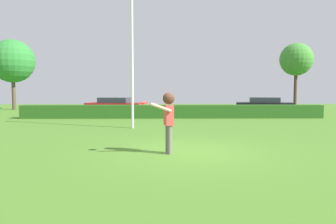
% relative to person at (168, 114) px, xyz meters
% --- Properties ---
extents(ground_plane, '(60.00, 60.00, 0.00)m').
position_rel_person_xyz_m(ground_plane, '(0.49, 0.34, -1.15)').
color(ground_plane, '#497926').
extents(person, '(0.70, 0.67, 1.79)m').
position_rel_person_xyz_m(person, '(0.00, 0.00, 0.00)').
color(person, slate).
rests_on(person, ground).
extents(frisbee, '(0.24, 0.24, 0.05)m').
position_rel_person_xyz_m(frisbee, '(-0.70, -0.12, 0.35)').
color(frisbee, red).
extents(lamppost, '(0.24, 0.24, 6.98)m').
position_rel_person_xyz_m(lamppost, '(-1.61, 6.01, 2.66)').
color(lamppost, silver).
rests_on(lamppost, ground).
extents(hedge_row, '(19.48, 0.90, 0.85)m').
position_rel_person_xyz_m(hedge_row, '(0.49, 11.24, -0.73)').
color(hedge_row, '#26561A').
rests_on(hedge_row, ground).
extents(parked_car_red, '(4.43, 2.40, 1.25)m').
position_rel_person_xyz_m(parked_car_red, '(-3.79, 14.69, -0.46)').
color(parked_car_red, '#B21E1E').
rests_on(parked_car_red, ground).
extents(parked_car_black, '(4.48, 2.62, 1.25)m').
position_rel_person_xyz_m(parked_car_black, '(7.69, 14.85, -0.46)').
color(parked_car_black, black).
rests_on(parked_car_black, ground).
extents(willow_tree, '(3.90, 3.90, 6.37)m').
position_rel_person_xyz_m(willow_tree, '(-13.75, 19.78, 3.25)').
color(willow_tree, brown).
rests_on(willow_tree, ground).
extents(maple_tree, '(2.64, 2.64, 5.62)m').
position_rel_person_xyz_m(maple_tree, '(10.75, 16.41, 3.11)').
color(maple_tree, brown).
rests_on(maple_tree, ground).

